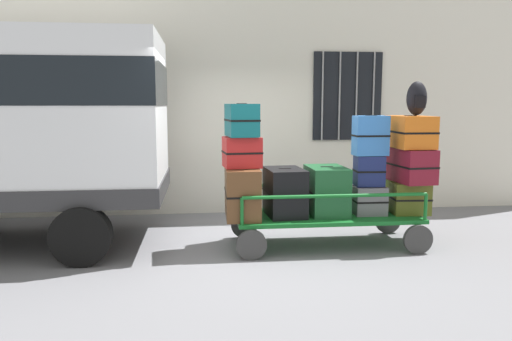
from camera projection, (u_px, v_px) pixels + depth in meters
ground_plane at (255, 247)px, 6.41m from camera, size 40.00×40.00×0.00m
building_wall at (241, 67)px, 8.27m from camera, size 12.00×0.38×5.00m
luggage_cart at (326, 220)px, 6.44m from camera, size 2.47×1.06×0.42m
cart_railing at (327, 192)px, 6.39m from camera, size 2.36×0.92×0.35m
suitcase_left_bottom at (242, 192)px, 6.26m from camera, size 0.45×0.81×0.65m
suitcase_left_middle at (242, 152)px, 6.20m from camera, size 0.51×0.47×0.39m
suitcase_left_top at (242, 120)px, 6.16m from camera, size 0.43×0.60×0.42m
suitcase_midleft_bottom at (285, 192)px, 6.34m from camera, size 0.52×0.71×0.62m
suitcase_center_bottom at (326, 191)px, 6.41m from camera, size 0.50×0.71×0.64m
suitcase_midright_bottom at (368, 200)px, 6.45m from camera, size 0.42×0.39×0.38m
suitcase_midright_middle at (369, 171)px, 6.40m from camera, size 0.39×0.31×0.40m
suitcase_midright_top at (371, 136)px, 6.32m from camera, size 0.44×0.27×0.52m
suitcase_right_bottom at (407, 197)px, 6.56m from camera, size 0.52×0.61×0.42m
suitcase_right_middle at (411, 165)px, 6.43m from camera, size 0.48×0.75×0.45m
suitcase_right_top at (410, 132)px, 6.44m from camera, size 0.47×0.78×0.42m
backpack at (417, 99)px, 6.31m from camera, size 0.27×0.22×0.44m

